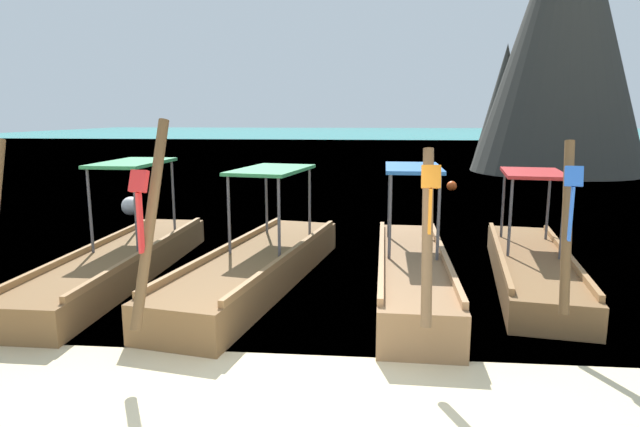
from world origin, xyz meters
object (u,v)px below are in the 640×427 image
(longtail_boat_yellow_ribbon, at_px, (120,260))
(longtail_boat_orange_ribbon, at_px, (412,271))
(mooring_buoy_far, at_px, (452,186))
(mooring_buoy_near, at_px, (131,206))
(longtail_boat_blue_ribbon, at_px, (532,265))
(longtail_boat_red_ribbon, at_px, (258,265))
(karst_rock, at_px, (561,29))

(longtail_boat_yellow_ribbon, bearing_deg, longtail_boat_orange_ribbon, -3.87)
(mooring_buoy_far, bearing_deg, mooring_buoy_near, -149.03)
(longtail_boat_yellow_ribbon, distance_m, longtail_boat_blue_ribbon, 7.24)
(longtail_boat_orange_ribbon, xyz_separation_m, longtail_boat_blue_ribbon, (2.12, 0.76, -0.05))
(longtail_boat_yellow_ribbon, xyz_separation_m, longtail_boat_red_ribbon, (2.52, -0.12, 0.02))
(longtail_boat_yellow_ribbon, height_order, karst_rock, karst_rock)
(longtail_boat_red_ribbon, xyz_separation_m, mooring_buoy_near, (-4.99, 6.02, -0.07))
(longtail_boat_orange_ribbon, xyz_separation_m, mooring_buoy_near, (-7.59, 6.24, -0.09))
(longtail_boat_red_ribbon, distance_m, karst_rock, 23.78)
(longtail_boat_blue_ribbon, xyz_separation_m, mooring_buoy_far, (0.33, 11.49, -0.12))
(longtail_boat_yellow_ribbon, xyz_separation_m, longtail_boat_orange_ribbon, (5.11, -0.35, 0.04))
(longtail_boat_yellow_ribbon, bearing_deg, mooring_buoy_far, 57.60)
(longtail_boat_yellow_ribbon, height_order, longtail_boat_blue_ribbon, longtail_boat_yellow_ribbon)
(longtail_boat_yellow_ribbon, distance_m, mooring_buoy_near, 6.39)
(longtail_boat_yellow_ribbon, relative_size, longtail_boat_red_ribbon, 1.00)
(longtail_boat_blue_ribbon, bearing_deg, karst_rock, 71.46)
(longtail_boat_blue_ribbon, relative_size, mooring_buoy_far, 14.18)
(longtail_boat_orange_ribbon, relative_size, mooring_buoy_far, 14.49)
(karst_rock, bearing_deg, mooring_buoy_near, -139.42)
(longtail_boat_blue_ribbon, bearing_deg, longtail_boat_red_ribbon, -173.45)
(karst_rock, height_order, mooring_buoy_near, karst_rock)
(longtail_boat_red_ribbon, bearing_deg, mooring_buoy_near, 129.66)
(longtail_boat_blue_ribbon, height_order, mooring_buoy_near, longtail_boat_blue_ribbon)
(longtail_boat_orange_ribbon, relative_size, karst_rock, 0.39)
(karst_rock, bearing_deg, longtail_boat_orange_ribbon, -113.17)
(longtail_boat_orange_ribbon, bearing_deg, longtail_boat_blue_ribbon, 19.81)
(longtail_boat_yellow_ribbon, distance_m, longtail_boat_orange_ribbon, 5.13)
(longtail_boat_yellow_ribbon, height_order, mooring_buoy_near, longtail_boat_yellow_ribbon)
(longtail_boat_orange_ribbon, xyz_separation_m, mooring_buoy_far, (2.44, 12.26, -0.17))
(longtail_boat_orange_ribbon, bearing_deg, longtail_boat_red_ribbon, 175.13)
(longtail_boat_red_ribbon, height_order, longtail_boat_orange_ribbon, longtail_boat_red_ribbon)
(longtail_boat_yellow_ribbon, relative_size, longtail_boat_orange_ribbon, 1.14)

